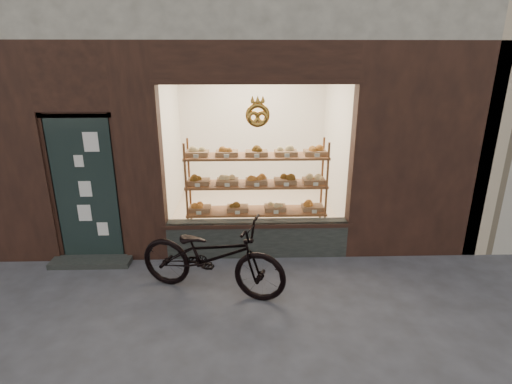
{
  "coord_description": "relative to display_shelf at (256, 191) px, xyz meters",
  "views": [
    {
      "loc": [
        0.26,
        -3.4,
        2.9
      ],
      "look_at": [
        0.43,
        2.0,
        1.06
      ],
      "focal_mm": 28.0,
      "sensor_mm": 36.0,
      "label": 1
    }
  ],
  "objects": [
    {
      "name": "display_shelf",
      "position": [
        0.0,
        0.0,
        0.0
      ],
      "size": [
        2.2,
        0.45,
        1.7
      ],
      "color": "brown",
      "rests_on": "ground"
    },
    {
      "name": "ground",
      "position": [
        -0.45,
        -2.55,
        -0.89
      ],
      "size": [
        90.0,
        90.0,
        0.0
      ],
      "primitive_type": "plane",
      "color": "#38393B"
    },
    {
      "name": "bicycle",
      "position": [
        -0.61,
        -1.42,
        -0.37
      ],
      "size": [
        2.06,
        1.26,
        1.02
      ],
      "primitive_type": "imported",
      "rotation": [
        0.0,
        0.0,
        1.25
      ],
      "color": "black",
      "rests_on": "ground"
    }
  ]
}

